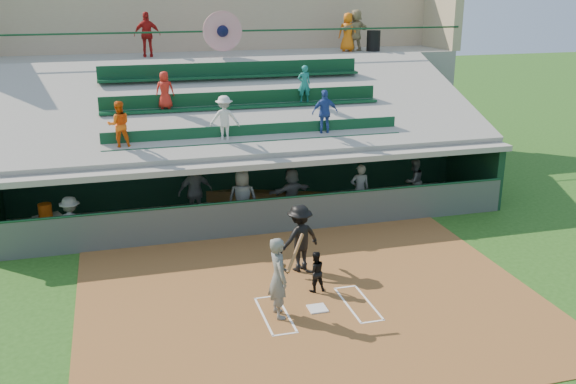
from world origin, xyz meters
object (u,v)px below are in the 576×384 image
object	(u,v)px
trash_bin	(373,41)
batter_at_plate	(279,277)
white_table	(49,227)
water_cooler	(45,210)
home_plate	(317,308)
catcher	(315,271)

from	to	relation	value
trash_bin	batter_at_plate	bearing A→B (deg)	-120.17
white_table	water_cooler	world-z (taller)	water_cooler
water_cooler	home_plate	bearing A→B (deg)	-44.57
catcher	white_table	world-z (taller)	catcher
home_plate	catcher	distance (m)	1.08
catcher	batter_at_plate	bearing A→B (deg)	36.24
home_plate	white_table	bearing A→B (deg)	135.10
trash_bin	home_plate	bearing A→B (deg)	-117.01
batter_at_plate	trash_bin	size ratio (longest dim) A/B	2.29
home_plate	water_cooler	distance (m)	9.08
batter_at_plate	catcher	size ratio (longest dim) A/B	1.87
home_plate	batter_at_plate	world-z (taller)	batter_at_plate
home_plate	catcher	bearing A→B (deg)	76.08
white_table	water_cooler	size ratio (longest dim) A/B	1.97
home_plate	white_table	xyz separation A→B (m)	(-6.38, 6.36, 0.34)
home_plate	trash_bin	world-z (taller)	trash_bin
home_plate	trash_bin	xyz separation A→B (m)	(6.57, 12.89, 4.99)
home_plate	batter_at_plate	size ratio (longest dim) A/B	0.22
water_cooler	batter_at_plate	bearing A→B (deg)	-49.31
home_plate	water_cooler	size ratio (longest dim) A/B	1.09
white_table	trash_bin	world-z (taller)	trash_bin
home_plate	catcher	world-z (taller)	catcher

